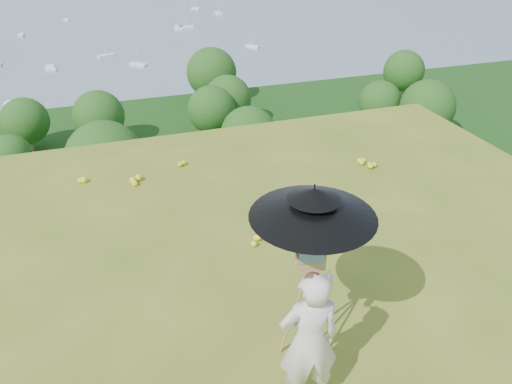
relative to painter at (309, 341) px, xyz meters
name	(u,v)px	position (x,y,z in m)	size (l,w,h in m)	color
ground	(272,332)	(-0.01, 1.07, -0.90)	(14.00, 14.00, 0.00)	#546B1E
forest_slope	(147,297)	(-0.01, 36.07, -29.90)	(140.00, 56.00, 22.00)	#123B10
shoreline_tier	(120,179)	(-0.01, 76.07, -36.90)	(170.00, 28.00, 8.00)	#696554
bay_water	(85,8)	(-0.01, 241.07, -34.90)	(700.00, 700.00, 0.00)	slate
slope_trees	(129,173)	(-0.01, 36.07, -15.90)	(110.00, 50.00, 6.00)	#174715
harbor_town	(114,145)	(-0.01, 76.07, -30.40)	(110.00, 22.00, 5.00)	silver
moored_boats	(51,52)	(-12.51, 162.07, -34.55)	(140.00, 140.00, 0.70)	white
wildflowers	(266,316)	(-0.01, 1.32, -0.84)	(10.00, 10.50, 0.12)	yellow
painter	(309,341)	(0.00, 0.00, 0.00)	(0.66, 0.43, 1.81)	beige
field_easel	(308,304)	(0.23, 0.57, -0.04)	(0.66, 0.66, 1.73)	#97633F
sun_umbrella	(312,226)	(0.24, 0.60, 1.03)	(1.36, 1.36, 1.02)	black
painter_cap	(314,278)	(0.00, 0.00, 0.85)	(0.19, 0.23, 0.10)	#D97780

